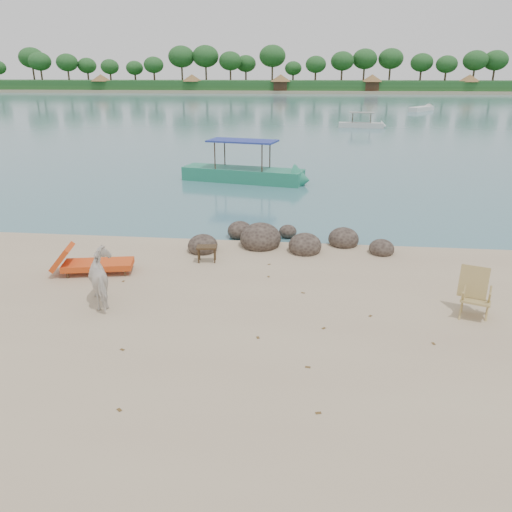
{
  "coord_description": "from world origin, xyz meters",
  "views": [
    {
      "loc": [
        1.78,
        -9.18,
        5.15
      ],
      "look_at": [
        0.54,
        2.0,
        1.0
      ],
      "focal_mm": 35.0,
      "sensor_mm": 36.0,
      "label": 1
    }
  ],
  "objects_px": {
    "boulders": "(280,241)",
    "cow": "(104,279)",
    "side_table": "(207,255)",
    "deck_chair": "(476,296)",
    "lounge_chair": "(98,262)",
    "boat_near": "(243,147)"
  },
  "relations": [
    {
      "from": "boulders",
      "to": "cow",
      "type": "relative_size",
      "value": 4.29
    },
    {
      "from": "side_table",
      "to": "deck_chair",
      "type": "xyz_separation_m",
      "value": [
        6.61,
        -2.72,
        0.3
      ]
    },
    {
      "from": "cow",
      "to": "deck_chair",
      "type": "xyz_separation_m",
      "value": [
        8.44,
        0.19,
        -0.09
      ]
    },
    {
      "from": "lounge_chair",
      "to": "deck_chair",
      "type": "distance_m",
      "value": 9.5
    },
    {
      "from": "boulders",
      "to": "lounge_chair",
      "type": "relative_size",
      "value": 2.72
    },
    {
      "from": "cow",
      "to": "lounge_chair",
      "type": "xyz_separation_m",
      "value": [
        -0.92,
        1.75,
        -0.27
      ]
    },
    {
      "from": "boulders",
      "to": "boat_near",
      "type": "distance_m",
      "value": 10.44
    },
    {
      "from": "cow",
      "to": "lounge_chair",
      "type": "relative_size",
      "value": 0.63
    },
    {
      "from": "cow",
      "to": "deck_chair",
      "type": "bearing_deg",
      "value": 148.9
    },
    {
      "from": "boulders",
      "to": "deck_chair",
      "type": "distance_m",
      "value": 6.34
    },
    {
      "from": "cow",
      "to": "deck_chair",
      "type": "relative_size",
      "value": 1.38
    },
    {
      "from": "side_table",
      "to": "lounge_chair",
      "type": "xyz_separation_m",
      "value": [
        -2.75,
        -1.16,
        0.11
      ]
    },
    {
      "from": "boulders",
      "to": "deck_chair",
      "type": "bearing_deg",
      "value": -43.32
    },
    {
      "from": "side_table",
      "to": "boat_near",
      "type": "height_order",
      "value": "boat_near"
    },
    {
      "from": "deck_chair",
      "to": "boat_near",
      "type": "relative_size",
      "value": 0.15
    },
    {
      "from": "boulders",
      "to": "cow",
      "type": "distance_m",
      "value": 5.96
    },
    {
      "from": "deck_chair",
      "to": "side_table",
      "type": "bearing_deg",
      "value": 178.15
    },
    {
      "from": "side_table",
      "to": "lounge_chair",
      "type": "distance_m",
      "value": 2.99
    },
    {
      "from": "boulders",
      "to": "side_table",
      "type": "xyz_separation_m",
      "value": [
        -2.01,
        -1.62,
        0.05
      ]
    },
    {
      "from": "side_table",
      "to": "deck_chair",
      "type": "distance_m",
      "value": 7.15
    },
    {
      "from": "boulders",
      "to": "lounge_chair",
      "type": "height_order",
      "value": "boulders"
    },
    {
      "from": "cow",
      "to": "boat_near",
      "type": "height_order",
      "value": "boat_near"
    }
  ]
}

